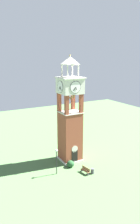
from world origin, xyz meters
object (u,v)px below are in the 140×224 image
lamp_post (56,157)px  trash_bin (92,171)px  clock_tower (70,120)px  park_bench (85,170)px

lamp_post → trash_bin: (4.70, -2.50, -2.31)m
trash_bin → clock_tower: bearing=97.7°
clock_tower → lamp_post: bearing=-142.3°
clock_tower → trash_bin: (0.75, -5.56, -6.54)m
park_bench → lamp_post: (-3.83, 1.93, 2.23)m
lamp_post → trash_bin: lamp_post is taller
lamp_post → trash_bin: 5.81m
clock_tower → park_bench: (-0.12, -4.98, -6.46)m
lamp_post → park_bench: bearing=-26.7°
clock_tower → lamp_post: size_ratio=4.40×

